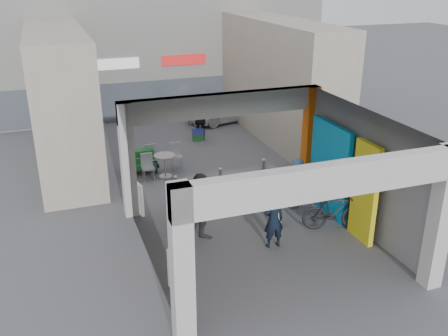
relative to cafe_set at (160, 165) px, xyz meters
name	(u,v)px	position (x,y,z in m)	size (l,w,h in m)	color
ground	(248,228)	(1.45, -4.86, -0.35)	(90.00, 90.00, 0.00)	#545458
arcade_canopy	(280,161)	(1.99, -5.68, 1.95)	(6.40, 6.45, 6.40)	#BAB9B5
far_building	(144,31)	(1.45, 9.14, 3.64)	(18.00, 4.08, 8.00)	white
plaza_bldg_left	(61,97)	(-3.05, 2.64, 2.15)	(2.00, 9.00, 5.00)	#AFA391
plaza_bldg_right	(279,80)	(5.95, 2.64, 2.15)	(2.00, 9.00, 5.00)	#AFA391
bollard_left	(176,188)	(-0.01, -2.36, 0.06)	(0.09, 0.09, 0.82)	gray
bollard_center	(220,181)	(1.49, -2.37, 0.10)	(0.09, 0.09, 0.89)	gray
bollard_right	(263,173)	(3.08, -2.27, 0.14)	(0.09, 0.09, 0.97)	gray
advert_board_near	(174,273)	(-1.29, -7.09, 0.16)	(0.18, 0.56, 1.00)	silver
advert_board_far	(139,198)	(-1.29, -2.87, 0.16)	(0.19, 0.55, 1.00)	silver
cafe_set	(160,165)	(0.00, 0.00, 0.00)	(1.62, 1.31, 0.98)	#B0B0B6
produce_stand	(140,164)	(-0.64, 0.34, -0.02)	(1.26, 0.68, 0.83)	black
crate_stack	(198,134)	(2.41, 3.15, -0.07)	(0.48, 0.40, 0.56)	#185421
border_collie	(276,216)	(2.30, -4.97, -0.07)	(0.26, 0.50, 0.70)	black
man_with_dog	(274,220)	(1.71, -6.02, 0.43)	(0.57, 0.37, 1.56)	black
man_back_turned	(203,208)	(0.02, -5.11, 0.64)	(0.96, 0.75, 1.98)	#404043
man_elderly	(296,180)	(3.56, -3.74, 0.39)	(0.72, 0.47, 1.47)	#6087BB
man_crates	(201,120)	(2.54, 3.15, 0.55)	(1.05, 0.44, 1.79)	black
bicycle_front	(312,197)	(3.75, -4.43, 0.09)	(0.59, 1.68, 0.88)	black
bicycle_rear	(335,212)	(3.75, -5.74, 0.21)	(0.52, 1.85, 1.11)	black
white_van	(224,109)	(4.45, 5.42, 0.28)	(1.49, 3.69, 1.26)	silver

